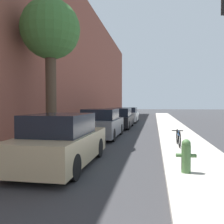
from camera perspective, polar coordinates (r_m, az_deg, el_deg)
ground_plane at (r=16.14m, az=4.01°, el=-4.22°), size 120.00×120.00×0.00m
sidewalk_left at (r=16.68m, az=-5.97°, el=-3.82°), size 2.00×52.00×0.12m
sidewalk_right at (r=16.11m, az=14.36°, el=-4.08°), size 2.00×52.00×0.12m
building_facade_left at (r=17.36m, az=-10.44°, el=13.40°), size 0.70×52.00×10.38m
parked_car_champagne at (r=6.97m, az=-11.70°, el=-6.83°), size 1.69×3.97×1.46m
parked_car_grey at (r=12.45m, az=-2.48°, el=-2.86°), size 1.76×4.06×1.48m
parked_car_black at (r=17.62m, az=1.79°, el=-1.52°), size 1.74×4.67×1.42m
parked_car_white at (r=22.84m, az=3.67°, el=-0.71°), size 1.87×4.44×1.39m
street_tree_near at (r=10.66m, az=-14.26°, el=17.65°), size 2.41×2.41×5.85m
fire_hydrant at (r=6.06m, az=17.01°, el=-9.73°), size 0.47×0.22×0.79m
bicycle at (r=9.77m, az=15.33°, el=-5.83°), size 0.44×1.48×0.60m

